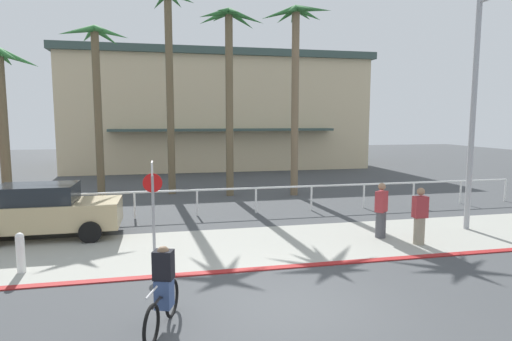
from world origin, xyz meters
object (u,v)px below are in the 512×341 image
(palm_tree_3, at_px, (169,54))
(cyclist_black_0, at_px, (163,290))
(palm_tree_4, at_px, (230,56))
(pedestrian_0, at_px, (381,213))
(pedestrian_1, at_px, (420,218))
(car_tan_1, at_px, (44,210))
(stop_sign_bike_lane, at_px, (153,194))
(streetlight_curb, at_px, (479,101))
(bollard_2, at_px, (20,252))
(palm_tree_2, at_px, (96,75))
(palm_tree_5, at_px, (295,54))

(palm_tree_3, bearing_deg, cyclist_black_0, -91.79)
(palm_tree_4, xyz_separation_m, pedestrian_0, (3.40, -8.52, -5.87))
(pedestrian_0, distance_m, pedestrian_1, 1.17)
(palm_tree_4, xyz_separation_m, car_tan_1, (-6.84, -6.27, -5.81))
(pedestrian_1, bearing_deg, stop_sign_bike_lane, 174.38)
(stop_sign_bike_lane, bearing_deg, palm_tree_3, 85.96)
(pedestrian_0, height_order, pedestrian_1, pedestrian_0)
(streetlight_curb, bearing_deg, palm_tree_4, 128.92)
(bollard_2, height_order, palm_tree_2, palm_tree_2)
(pedestrian_0, bearing_deg, palm_tree_3, 122.78)
(streetlight_curb, relative_size, palm_tree_5, 0.83)
(streetlight_curb, relative_size, palm_tree_4, 0.85)
(stop_sign_bike_lane, height_order, streetlight_curb, streetlight_curb)
(palm_tree_2, distance_m, cyclist_black_0, 15.11)
(palm_tree_4, distance_m, car_tan_1, 10.95)
(palm_tree_5, bearing_deg, pedestrian_1, -82.95)
(palm_tree_3, distance_m, palm_tree_4, 3.00)
(palm_tree_4, relative_size, cyclist_black_0, 5.08)
(palm_tree_4, xyz_separation_m, cyclist_black_0, (-3.23, -12.99, -5.98))
(palm_tree_2, relative_size, cyclist_black_0, 4.60)
(stop_sign_bike_lane, distance_m, palm_tree_3, 11.05)
(palm_tree_3, relative_size, palm_tree_5, 1.09)
(streetlight_curb, height_order, palm_tree_3, palm_tree_3)
(pedestrian_1, bearing_deg, streetlight_curb, 21.38)
(stop_sign_bike_lane, height_order, car_tan_1, stop_sign_bike_lane)
(stop_sign_bike_lane, bearing_deg, palm_tree_5, 51.06)
(car_tan_1, distance_m, cyclist_black_0, 7.63)
(pedestrian_1, bearing_deg, palm_tree_5, 97.05)
(bollard_2, distance_m, streetlight_curb, 13.92)
(palm_tree_5, height_order, pedestrian_0, palm_tree_5)
(palm_tree_5, height_order, pedestrian_1, palm_tree_5)
(bollard_2, height_order, streetlight_curb, streetlight_curb)
(car_tan_1, bearing_deg, pedestrian_1, -15.97)
(streetlight_curb, height_order, palm_tree_2, palm_tree_2)
(palm_tree_2, distance_m, palm_tree_5, 9.40)
(palm_tree_4, xyz_separation_m, palm_tree_5, (3.07, -0.57, 0.13))
(streetlight_curb, height_order, palm_tree_5, palm_tree_5)
(stop_sign_bike_lane, relative_size, streetlight_curb, 0.34)
(palm_tree_3, height_order, pedestrian_1, palm_tree_3)
(palm_tree_2, relative_size, palm_tree_5, 0.89)
(palm_tree_4, distance_m, pedestrian_1, 11.86)
(palm_tree_2, xyz_separation_m, pedestrian_0, (9.55, -9.48, -4.95))
(streetlight_curb, height_order, cyclist_black_0, streetlight_curb)
(car_tan_1, relative_size, cyclist_black_0, 2.52)
(stop_sign_bike_lane, relative_size, palm_tree_3, 0.26)
(palm_tree_2, bearing_deg, pedestrian_1, -45.16)
(streetlight_curb, xyz_separation_m, cyclist_black_0, (-10.01, -4.59, -3.58))
(bollard_2, xyz_separation_m, palm_tree_4, (6.58, 9.51, 6.16))
(stop_sign_bike_lane, xyz_separation_m, bollard_2, (-3.10, -0.84, -1.16))
(streetlight_curb, relative_size, palm_tree_3, 0.76)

